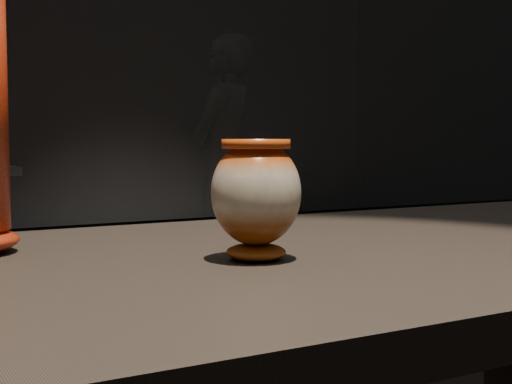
# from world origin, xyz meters

# --- Properties ---
(main_vase) EXTENTS (0.15, 0.15, 0.16)m
(main_vase) POSITION_xyz_m (-0.05, -0.05, 0.99)
(main_vase) COLOR #77320A
(main_vase) RESTS_ON display_plinth
(visitor) EXTENTS (0.80, 0.76, 1.84)m
(visitor) POSITION_xyz_m (1.93, 3.90, 0.92)
(visitor) COLOR black
(visitor) RESTS_ON ground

